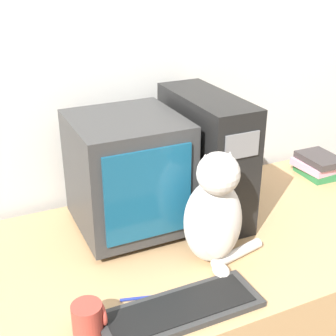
{
  "coord_description": "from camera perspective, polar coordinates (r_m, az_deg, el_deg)",
  "views": [
    {
      "loc": [
        -0.76,
        -0.79,
        1.67
      ],
      "look_at": [
        -0.18,
        0.45,
        1.04
      ],
      "focal_mm": 50.0,
      "sensor_mm": 36.0,
      "label": 1
    }
  ],
  "objects": [
    {
      "name": "computer_tower",
      "position": [
        1.74,
        4.55,
        1.43
      ],
      "size": [
        0.18,
        0.47,
        0.47
      ],
      "color": "black",
      "rests_on": "desk"
    },
    {
      "name": "desk",
      "position": [
        1.93,
        5.39,
        -17.41
      ],
      "size": [
        1.62,
        0.85,
        0.75
      ],
      "color": "tan",
      "rests_on": "ground_plane"
    },
    {
      "name": "cat",
      "position": [
        1.48,
        5.72,
        -5.66
      ],
      "size": [
        0.29,
        0.22,
        0.39
      ],
      "rotation": [
        0.0,
        0.0,
        -0.18
      ],
      "color": "silver",
      "rests_on": "desk"
    },
    {
      "name": "mug",
      "position": [
        1.31,
        -9.67,
        -17.62
      ],
      "size": [
        0.09,
        0.08,
        0.09
      ],
      "color": "#9E382D",
      "rests_on": "desk"
    },
    {
      "name": "crt_monitor",
      "position": [
        1.64,
        -4.92,
        -0.67
      ],
      "size": [
        0.37,
        0.39,
        0.42
      ],
      "color": "#333333",
      "rests_on": "desk"
    },
    {
      "name": "keyboard",
      "position": [
        1.37,
        1.6,
        -16.87
      ],
      "size": [
        0.46,
        0.16,
        0.02
      ],
      "color": "#2D2D2D",
      "rests_on": "desk"
    },
    {
      "name": "book_stack",
      "position": [
        2.22,
        17.85,
        0.34
      ],
      "size": [
        0.17,
        0.2,
        0.1
      ],
      "color": "#28703D",
      "rests_on": "desk"
    },
    {
      "name": "wall_back",
      "position": [
        1.92,
        -1.05,
        12.09
      ],
      "size": [
        7.0,
        0.05,
        2.5
      ],
      "color": "silver",
      "rests_on": "ground_plane"
    },
    {
      "name": "pen",
      "position": [
        1.42,
        -2.69,
        -15.48
      ],
      "size": [
        0.15,
        0.05,
        0.01
      ],
      "color": "navy",
      "rests_on": "desk"
    }
  ]
}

